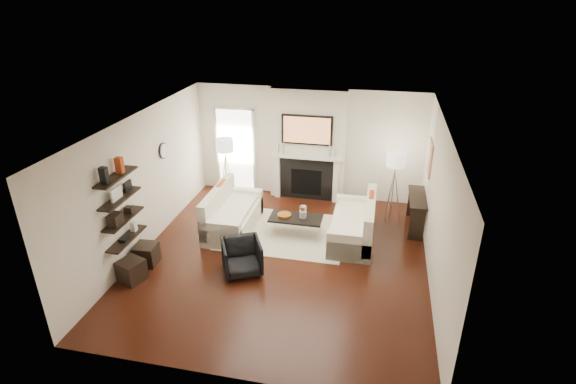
% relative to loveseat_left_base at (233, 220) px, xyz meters
% --- Properties ---
extents(room_envelope, '(6.00, 6.00, 6.00)m').
position_rel_loveseat_left_base_xyz_m(room_envelope, '(1.28, -0.92, 1.14)').
color(room_envelope, '#34140B').
rests_on(room_envelope, ground).
extents(chimney_breast, '(1.80, 0.25, 2.70)m').
position_rel_loveseat_left_base_xyz_m(chimney_breast, '(1.28, 1.96, 1.14)').
color(chimney_breast, silver).
rests_on(chimney_breast, floor).
extents(fireplace_surround, '(1.30, 0.02, 1.04)m').
position_rel_loveseat_left_base_xyz_m(fireplace_surround, '(1.28, 1.82, 0.31)').
color(fireplace_surround, black).
rests_on(fireplace_surround, floor).
extents(firebox, '(0.75, 0.02, 0.65)m').
position_rel_loveseat_left_base_xyz_m(firebox, '(1.28, 1.82, 0.24)').
color(firebox, black).
rests_on(firebox, floor).
extents(mantel_pilaster_l, '(0.12, 0.08, 1.10)m').
position_rel_loveseat_left_base_xyz_m(mantel_pilaster_l, '(0.56, 1.79, 0.34)').
color(mantel_pilaster_l, white).
rests_on(mantel_pilaster_l, floor).
extents(mantel_pilaster_r, '(0.12, 0.08, 1.10)m').
position_rel_loveseat_left_base_xyz_m(mantel_pilaster_r, '(2.00, 1.79, 0.34)').
color(mantel_pilaster_r, white).
rests_on(mantel_pilaster_r, floor).
extents(mantel_shelf, '(1.70, 0.18, 0.07)m').
position_rel_loveseat_left_base_xyz_m(mantel_shelf, '(1.28, 1.77, 0.91)').
color(mantel_shelf, white).
rests_on(mantel_shelf, chimney_breast).
extents(tv_body, '(1.20, 0.06, 0.70)m').
position_rel_loveseat_left_base_xyz_m(tv_body, '(1.28, 1.80, 1.57)').
color(tv_body, black).
rests_on(tv_body, chimney_breast).
extents(tv_screen, '(1.10, 0.00, 0.62)m').
position_rel_loveseat_left_base_xyz_m(tv_screen, '(1.28, 1.77, 1.57)').
color(tv_screen, '#BF723F').
rests_on(tv_screen, tv_body).
extents(candlestick_l_tall, '(0.04, 0.04, 0.30)m').
position_rel_loveseat_left_base_xyz_m(candlestick_l_tall, '(0.73, 1.78, 1.09)').
color(candlestick_l_tall, silver).
rests_on(candlestick_l_tall, mantel_shelf).
extents(candlestick_l_short, '(0.04, 0.04, 0.24)m').
position_rel_loveseat_left_base_xyz_m(candlestick_l_short, '(0.60, 1.78, 1.06)').
color(candlestick_l_short, silver).
rests_on(candlestick_l_short, mantel_shelf).
extents(candlestick_r_tall, '(0.04, 0.04, 0.30)m').
position_rel_loveseat_left_base_xyz_m(candlestick_r_tall, '(1.83, 1.78, 1.09)').
color(candlestick_r_tall, silver).
rests_on(candlestick_r_tall, mantel_shelf).
extents(candlestick_r_short, '(0.04, 0.04, 0.24)m').
position_rel_loveseat_left_base_xyz_m(candlestick_r_short, '(1.96, 1.78, 1.06)').
color(candlestick_r_short, silver).
rests_on(candlestick_r_short, mantel_shelf).
extents(hallway_panel, '(0.90, 0.02, 2.10)m').
position_rel_loveseat_left_base_xyz_m(hallway_panel, '(-0.57, 2.06, 0.84)').
color(hallway_panel, white).
rests_on(hallway_panel, floor).
extents(door_trim_l, '(0.06, 0.06, 2.16)m').
position_rel_loveseat_left_base_xyz_m(door_trim_l, '(-1.05, 2.04, 0.84)').
color(door_trim_l, white).
rests_on(door_trim_l, floor).
extents(door_trim_r, '(0.06, 0.06, 2.16)m').
position_rel_loveseat_left_base_xyz_m(door_trim_r, '(-0.09, 2.04, 0.84)').
color(door_trim_r, white).
rests_on(door_trim_r, floor).
extents(door_trim_top, '(1.02, 0.06, 0.06)m').
position_rel_loveseat_left_base_xyz_m(door_trim_top, '(-0.57, 2.04, 1.92)').
color(door_trim_top, white).
rests_on(door_trim_top, wall_back).
extents(rug, '(2.60, 2.00, 0.01)m').
position_rel_loveseat_left_base_xyz_m(rug, '(1.11, 0.07, -0.20)').
color(rug, beige).
rests_on(rug, floor).
extents(loveseat_left_base, '(0.85, 1.80, 0.42)m').
position_rel_loveseat_left_base_xyz_m(loveseat_left_base, '(0.00, 0.00, 0.00)').
color(loveseat_left_base, white).
rests_on(loveseat_left_base, floor).
extents(loveseat_left_back, '(0.18, 1.80, 0.80)m').
position_rel_loveseat_left_base_xyz_m(loveseat_left_back, '(-0.33, 0.00, 0.32)').
color(loveseat_left_back, white).
rests_on(loveseat_left_back, floor).
extents(loveseat_left_arm_n, '(0.85, 0.18, 0.60)m').
position_rel_loveseat_left_base_xyz_m(loveseat_left_arm_n, '(0.00, -0.81, 0.09)').
color(loveseat_left_arm_n, white).
rests_on(loveseat_left_arm_n, floor).
extents(loveseat_left_arm_s, '(0.85, 0.18, 0.60)m').
position_rel_loveseat_left_base_xyz_m(loveseat_left_arm_s, '(0.00, 0.81, 0.09)').
color(loveseat_left_arm_s, white).
rests_on(loveseat_left_arm_s, floor).
extents(loveseat_left_cushion, '(0.63, 1.44, 0.10)m').
position_rel_loveseat_left_base_xyz_m(loveseat_left_cushion, '(0.05, 0.00, 0.26)').
color(loveseat_left_cushion, white).
rests_on(loveseat_left_cushion, loveseat_left_base).
extents(pillow_left_orange, '(0.10, 0.42, 0.42)m').
position_rel_loveseat_left_base_xyz_m(pillow_left_orange, '(-0.33, 0.30, 0.52)').
color(pillow_left_orange, '#AB3B15').
rests_on(pillow_left_orange, loveseat_left_cushion).
extents(pillow_left_charcoal, '(0.10, 0.40, 0.40)m').
position_rel_loveseat_left_base_xyz_m(pillow_left_charcoal, '(-0.33, -0.30, 0.51)').
color(pillow_left_charcoal, black).
rests_on(pillow_left_charcoal, loveseat_left_cushion).
extents(loveseat_right_base, '(0.85, 1.80, 0.42)m').
position_rel_loveseat_left_base_xyz_m(loveseat_right_base, '(2.55, 0.09, 0.00)').
color(loveseat_right_base, white).
rests_on(loveseat_right_base, floor).
extents(loveseat_right_back, '(0.18, 1.80, 0.80)m').
position_rel_loveseat_left_base_xyz_m(loveseat_right_back, '(2.89, 0.09, 0.32)').
color(loveseat_right_back, white).
rests_on(loveseat_right_back, floor).
extents(loveseat_right_arm_n, '(0.85, 0.18, 0.60)m').
position_rel_loveseat_left_base_xyz_m(loveseat_right_arm_n, '(2.55, -0.72, 0.09)').
color(loveseat_right_arm_n, white).
rests_on(loveseat_right_arm_n, floor).
extents(loveseat_right_arm_s, '(0.85, 0.18, 0.60)m').
position_rel_loveseat_left_base_xyz_m(loveseat_right_arm_s, '(2.55, 0.90, 0.09)').
color(loveseat_right_arm_s, white).
rests_on(loveseat_right_arm_s, floor).
extents(loveseat_right_cushion, '(0.63, 1.44, 0.10)m').
position_rel_loveseat_left_base_xyz_m(loveseat_right_cushion, '(2.50, 0.09, 0.26)').
color(loveseat_right_cushion, white).
rests_on(loveseat_right_cushion, loveseat_right_base).
extents(pillow_right_orange, '(0.10, 0.42, 0.42)m').
position_rel_loveseat_left_base_xyz_m(pillow_right_orange, '(2.89, 0.39, 0.52)').
color(pillow_right_orange, '#AB3B15').
rests_on(pillow_right_orange, loveseat_right_cushion).
extents(pillow_right_charcoal, '(0.10, 0.40, 0.40)m').
position_rel_loveseat_left_base_xyz_m(pillow_right_charcoal, '(2.89, -0.21, 0.51)').
color(pillow_right_charcoal, black).
rests_on(pillow_right_charcoal, loveseat_right_cushion).
extents(coffee_table, '(1.10, 0.55, 0.04)m').
position_rel_loveseat_left_base_xyz_m(coffee_table, '(1.37, 0.03, 0.19)').
color(coffee_table, black).
rests_on(coffee_table, floor).
extents(coffee_leg_nw, '(0.02, 0.02, 0.38)m').
position_rel_loveseat_left_base_xyz_m(coffee_leg_nw, '(0.87, -0.19, -0.02)').
color(coffee_leg_nw, silver).
rests_on(coffee_leg_nw, floor).
extents(coffee_leg_ne, '(0.02, 0.02, 0.38)m').
position_rel_loveseat_left_base_xyz_m(coffee_leg_ne, '(1.87, -0.19, -0.02)').
color(coffee_leg_ne, silver).
rests_on(coffee_leg_ne, floor).
extents(coffee_leg_sw, '(0.02, 0.02, 0.38)m').
position_rel_loveseat_left_base_xyz_m(coffee_leg_sw, '(0.87, 0.25, -0.02)').
color(coffee_leg_sw, silver).
rests_on(coffee_leg_sw, floor).
extents(coffee_leg_se, '(0.02, 0.02, 0.38)m').
position_rel_loveseat_left_base_xyz_m(coffee_leg_se, '(1.87, 0.25, -0.02)').
color(coffee_leg_se, silver).
rests_on(coffee_leg_se, floor).
extents(hurricane_glass, '(0.15, 0.15, 0.26)m').
position_rel_loveseat_left_base_xyz_m(hurricane_glass, '(1.52, 0.03, 0.35)').
color(hurricane_glass, white).
rests_on(hurricane_glass, coffee_table).
extents(hurricane_candle, '(0.10, 0.10, 0.15)m').
position_rel_loveseat_left_base_xyz_m(hurricane_candle, '(1.52, 0.03, 0.29)').
color(hurricane_candle, white).
rests_on(hurricane_candle, coffee_table).
extents(copper_bowl, '(0.29, 0.29, 0.05)m').
position_rel_loveseat_left_base_xyz_m(copper_bowl, '(1.12, 0.03, 0.24)').
color(copper_bowl, '#B2681D').
rests_on(copper_bowl, coffee_table).
extents(armchair, '(0.89, 0.87, 0.70)m').
position_rel_loveseat_left_base_xyz_m(armchair, '(0.67, -1.51, 0.14)').
color(armchair, black).
rests_on(armchair, floor).
extents(lamp_left_post, '(0.02, 0.02, 1.20)m').
position_rel_loveseat_left_base_xyz_m(lamp_left_post, '(-0.57, 1.29, 0.39)').
color(lamp_left_post, silver).
rests_on(lamp_left_post, floor).
extents(lamp_left_shade, '(0.40, 0.40, 0.30)m').
position_rel_loveseat_left_base_xyz_m(lamp_left_shade, '(-0.57, 1.29, 1.24)').
color(lamp_left_shade, white).
rests_on(lamp_left_shade, lamp_left_post).
extents(lamp_left_leg_a, '(0.25, 0.02, 1.23)m').
position_rel_loveseat_left_base_xyz_m(lamp_left_leg_a, '(-0.46, 1.29, 0.39)').
color(lamp_left_leg_a, silver).
rests_on(lamp_left_leg_a, floor).
extents(lamp_left_leg_b, '(0.14, 0.22, 1.23)m').
position_rel_loveseat_left_base_xyz_m(lamp_left_leg_b, '(-0.63, 1.38, 0.39)').
color(lamp_left_leg_b, silver).
rests_on(lamp_left_leg_b, floor).
extents(lamp_left_leg_c, '(0.14, 0.22, 1.23)m').
position_rel_loveseat_left_base_xyz_m(lamp_left_leg_c, '(-0.63, 1.19, 0.39)').
color(lamp_left_leg_c, silver).
rests_on(lamp_left_leg_c, floor).
extents(lamp_right_post, '(0.02, 0.02, 1.20)m').
position_rel_loveseat_left_base_xyz_m(lamp_right_post, '(3.33, 1.17, 0.39)').
color(lamp_right_post, silver).
rests_on(lamp_right_post, floor).
extents(lamp_right_shade, '(0.40, 0.40, 0.30)m').
position_rel_loveseat_left_base_xyz_m(lamp_right_shade, '(3.33, 1.17, 1.24)').
color(lamp_right_shade, white).
rests_on(lamp_right_shade, lamp_right_post).
extents(lamp_right_leg_a, '(0.25, 0.02, 1.23)m').
position_rel_loveseat_left_base_xyz_m(lamp_right_leg_a, '(3.44, 1.17, 0.39)').
color(lamp_right_leg_a, silver).
rests_on(lamp_right_leg_a, floor).
extents(lamp_right_leg_b, '(0.14, 0.22, 1.23)m').
position_rel_loveseat_left_base_xyz_m(lamp_right_leg_b, '(3.27, 1.27, 0.39)').
color(lamp_right_leg_b, silver).
rests_on(lamp_right_leg_b, floor).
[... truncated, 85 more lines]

